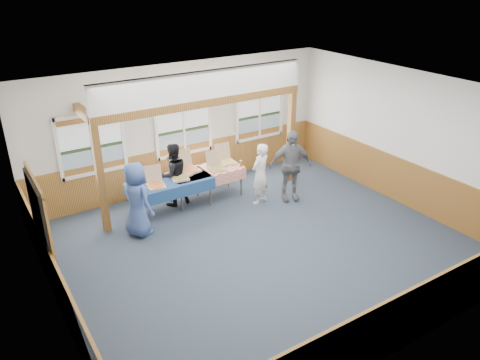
# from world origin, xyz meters

# --- Properties ---
(floor) EXTENTS (8.00, 8.00, 0.00)m
(floor) POSITION_xyz_m (0.00, 0.00, 0.00)
(floor) COLOR #2A3744
(floor) RESTS_ON ground
(ceiling) EXTENTS (8.00, 8.00, 0.00)m
(ceiling) POSITION_xyz_m (0.00, 0.00, 3.20)
(ceiling) COLOR white
(ceiling) RESTS_ON wall_back
(wall_back) EXTENTS (8.00, 0.00, 8.00)m
(wall_back) POSITION_xyz_m (0.00, 3.50, 1.60)
(wall_back) COLOR silver
(wall_back) RESTS_ON floor
(wall_front) EXTENTS (8.00, 0.00, 8.00)m
(wall_front) POSITION_xyz_m (0.00, -3.50, 1.60)
(wall_front) COLOR silver
(wall_front) RESTS_ON floor
(wall_left) EXTENTS (0.00, 8.00, 8.00)m
(wall_left) POSITION_xyz_m (-4.00, 0.00, 1.60)
(wall_left) COLOR silver
(wall_left) RESTS_ON floor
(wall_right) EXTENTS (0.00, 8.00, 8.00)m
(wall_right) POSITION_xyz_m (4.00, 0.00, 1.60)
(wall_right) COLOR silver
(wall_right) RESTS_ON floor
(wainscot_back) EXTENTS (7.98, 0.05, 1.10)m
(wainscot_back) POSITION_xyz_m (0.00, 3.48, 0.55)
(wainscot_back) COLOR brown
(wainscot_back) RESTS_ON floor
(wainscot_front) EXTENTS (7.98, 0.05, 1.10)m
(wainscot_front) POSITION_xyz_m (0.00, -3.48, 0.55)
(wainscot_front) COLOR brown
(wainscot_front) RESTS_ON floor
(wainscot_left) EXTENTS (0.05, 6.98, 1.10)m
(wainscot_left) POSITION_xyz_m (-3.98, 0.00, 0.55)
(wainscot_left) COLOR brown
(wainscot_left) RESTS_ON floor
(wainscot_right) EXTENTS (0.05, 6.98, 1.10)m
(wainscot_right) POSITION_xyz_m (3.98, 0.00, 0.55)
(wainscot_right) COLOR brown
(wainscot_right) RESTS_ON floor
(cased_opening) EXTENTS (0.06, 1.30, 2.10)m
(cased_opening) POSITION_xyz_m (-3.96, 0.90, 1.05)
(cased_opening) COLOR #363636
(cased_opening) RESTS_ON wall_left
(window_left) EXTENTS (1.56, 0.10, 1.46)m
(window_left) POSITION_xyz_m (-2.30, 3.46, 1.68)
(window_left) COLOR white
(window_left) RESTS_ON wall_back
(window_mid) EXTENTS (1.56, 0.10, 1.46)m
(window_mid) POSITION_xyz_m (0.00, 3.46, 1.68)
(window_mid) COLOR white
(window_mid) RESTS_ON wall_back
(window_right) EXTENTS (1.56, 0.10, 1.46)m
(window_right) POSITION_xyz_m (2.30, 3.46, 1.68)
(window_right) COLOR white
(window_right) RESTS_ON wall_back
(post_left) EXTENTS (0.15, 0.15, 2.40)m
(post_left) POSITION_xyz_m (-2.50, 2.30, 1.20)
(post_left) COLOR brown
(post_left) RESTS_ON floor
(post_right) EXTENTS (0.15, 0.15, 2.40)m
(post_right) POSITION_xyz_m (2.50, 2.30, 1.20)
(post_right) COLOR brown
(post_right) RESTS_ON floor
(cross_beam) EXTENTS (5.15, 0.18, 0.18)m
(cross_beam) POSITION_xyz_m (0.00, 2.30, 2.49)
(cross_beam) COLOR brown
(cross_beam) RESTS_ON post_left
(table_left) EXTENTS (1.96, 0.91, 0.76)m
(table_left) POSITION_xyz_m (-0.91, 2.42, 0.70)
(table_left) COLOR #363636
(table_left) RESTS_ON floor
(table_right) EXTENTS (1.98, 1.40, 0.76)m
(table_right) POSITION_xyz_m (0.08, 2.50, 0.70)
(table_right) COLOR #363636
(table_right) RESTS_ON floor
(pizza_box_a) EXTENTS (0.46, 0.53, 0.43)m
(pizza_box_a) POSITION_xyz_m (-1.30, 2.31, 0.82)
(pizza_box_a) COLOR tan
(pizza_box_a) RESTS_ON table_left
(pizza_box_b) EXTENTS (0.50, 0.56, 0.44)m
(pizza_box_b) POSITION_xyz_m (-0.57, 2.58, 0.82)
(pizza_box_b) COLOR tan
(pizza_box_b) RESTS_ON table_left
(pizza_box_c) EXTENTS (0.46, 0.53, 0.41)m
(pizza_box_c) POSITION_xyz_m (-0.66, 2.40, 0.82)
(pizza_box_c) COLOR tan
(pizza_box_c) RESTS_ON table_right
(pizza_box_d) EXTENTS (0.49, 0.58, 0.47)m
(pizza_box_d) POSITION_xyz_m (-0.27, 2.69, 0.83)
(pizza_box_d) COLOR tan
(pizza_box_d) RESTS_ON table_right
(pizza_box_e) EXTENTS (0.42, 0.50, 0.41)m
(pizza_box_e) POSITION_xyz_m (0.34, 2.42, 0.82)
(pizza_box_e) COLOR tan
(pizza_box_e) RESTS_ON table_right
(pizza_box_f) EXTENTS (0.45, 0.54, 0.45)m
(pizza_box_f) POSITION_xyz_m (0.74, 2.64, 0.82)
(pizza_box_f) COLOR tan
(pizza_box_f) RESTS_ON table_right
(veggie_tray) EXTENTS (0.42, 0.42, 0.09)m
(veggie_tray) POSITION_xyz_m (-1.66, 2.42, 0.79)
(veggie_tray) COLOR black
(veggie_tray) RESTS_ON table_left
(drink_glass) EXTENTS (0.07, 0.07, 0.15)m
(drink_glass) POSITION_xyz_m (0.93, 2.25, 0.83)
(drink_glass) COLOR #905A18
(drink_glass) RESTS_ON table_right
(woman_white) EXTENTS (0.64, 0.53, 1.52)m
(woman_white) POSITION_xyz_m (1.06, 1.60, 0.76)
(woman_white) COLOR white
(woman_white) RESTS_ON floor
(woman_black) EXTENTS (0.77, 0.62, 1.55)m
(woman_black) POSITION_xyz_m (-0.71, 2.65, 0.77)
(woman_black) COLOR black
(woman_black) RESTS_ON floor
(man_blue) EXTENTS (0.73, 0.92, 1.65)m
(man_blue) POSITION_xyz_m (-1.95, 1.78, 0.82)
(man_blue) COLOR #39518F
(man_blue) RESTS_ON floor
(person_grey) EXTENTS (1.13, 0.78, 1.79)m
(person_grey) POSITION_xyz_m (1.78, 1.38, 0.89)
(person_grey) COLOR slate
(person_grey) RESTS_ON floor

